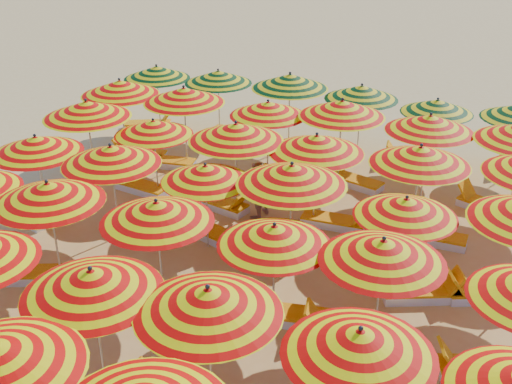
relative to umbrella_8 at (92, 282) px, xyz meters
The scene contains 52 objects.
ground 5.60m from the umbrella_8, 78.34° to the left, with size 120.00×120.00×0.00m, color tan.
umbrella_8 is the anchor object (origin of this frame).
umbrella_9 2.09m from the umbrella_8, ahead, with size 3.02×3.02×2.63m.
umbrella_10 4.57m from the umbrella_8, ahead, with size 2.99×2.99×2.52m.
umbrella_13 3.83m from the umbrella_8, 136.12° to the left, with size 2.78×2.78×2.60m.
umbrella_14 2.73m from the umbrella_8, 93.69° to the left, with size 2.76×2.76×2.54m.
umbrella_15 3.64m from the umbrella_8, 49.42° to the left, with size 2.39×2.39×2.43m.
umbrella_16 5.24m from the umbrella_8, 31.14° to the left, with size 3.05×3.05×2.55m.
umbrella_18 6.99m from the umbrella_8, 133.81° to the left, with size 2.69×2.69×2.53m.
umbrella_19 5.52m from the umbrella_8, 117.37° to the left, with size 2.56×2.56×2.62m.
umbrella_20 5.20m from the umbrella_8, 91.62° to the left, with size 2.75×2.75×2.33m.
umbrella_21 5.47m from the umbrella_8, 68.18° to the left, with size 3.31×3.31×2.72m.
umbrella_22 6.74m from the umbrella_8, 46.47° to the left, with size 2.26×2.26×2.39m.
umbrella_24 8.94m from the umbrella_8, 123.01° to the left, with size 3.27×3.27×2.72m.
umbrella_25 7.97m from the umbrella_8, 110.00° to the left, with size 2.96×2.96×2.38m.
umbrella_26 7.19m from the umbrella_8, 90.96° to the left, with size 3.04×3.04×2.71m.
umbrella_27 7.55m from the umbrella_8, 74.19° to the left, with size 2.52×2.52×2.63m.
umbrella_28 8.68m from the umbrella_8, 57.58° to the left, with size 2.75×2.75×2.65m.
umbrella_30 11.01m from the umbrella_8, 117.51° to the left, with size 2.63×2.63×2.69m.
umbrella_31 10.08m from the umbrella_8, 106.07° to the left, with size 2.63×2.63×2.70m.
umbrella_32 9.87m from the umbrella_8, 90.61° to the left, with size 2.36×2.36×2.48m.
umbrella_33 10.25m from the umbrella_8, 78.11° to the left, with size 3.12×3.12×2.71m.
umbrella_34 10.86m from the umbrella_8, 64.66° to the left, with size 2.53×2.53×2.62m.
umbrella_36 13.31m from the umbrella_8, 112.45° to the left, with size 2.55×2.55×2.50m.
umbrella_37 12.81m from the umbrella_8, 102.62° to the left, with size 2.50×2.50×2.50m.
umbrella_38 12.18m from the umbrella_8, 90.50° to the left, with size 3.40×3.40×2.72m.
umbrella_39 12.49m from the umbrella_8, 79.54° to the left, with size 2.94×2.94×2.53m.
umbrella_40 12.95m from the umbrella_8, 68.83° to the left, with size 2.44×2.44×2.37m.
lounger_8 4.70m from the umbrella_8, 143.33° to the left, with size 1.83×1.16×0.69m.
lounger_9 4.65m from the umbrella_8, 46.00° to the left, with size 1.80×0.81×0.69m.
lounger_10 5.25m from the umbrella_8, 35.73° to the left, with size 1.79×0.80×0.69m.
lounger_11 7.34m from the umbrella_8, 21.41° to the left, with size 1.83×1.07×0.69m.
lounger_12 7.53m from the umbrella_8, 137.68° to the left, with size 1.83×1.12×0.69m.
lounger_13 5.85m from the umbrella_8, 110.85° to the left, with size 1.79×0.78×0.69m.
lounger_14 5.79m from the umbrella_8, 85.22° to the left, with size 1.82×1.18×0.69m.
lounger_15 5.89m from the umbrella_8, 73.78° to the left, with size 1.81×0.92×0.69m.
lounger_16 7.36m from the umbrella_8, 41.95° to the left, with size 1.82×1.18×0.69m.
lounger_17 8.57m from the umbrella_8, 38.35° to the left, with size 1.82×1.17×0.69m.
lounger_18 8.48m from the umbrella_8, 113.91° to the left, with size 1.81×0.91×0.69m.
lounger_19 7.57m from the umbrella_8, 94.93° to the left, with size 1.83×1.04×0.69m.
lounger_20 8.06m from the umbrella_8, 70.00° to the left, with size 1.74×0.59×0.69m.
lounger_21 9.19m from the umbrella_8, 54.79° to the left, with size 1.77×0.69×0.69m.
lounger_22 10.99m from the umbrella_8, 115.18° to the left, with size 1.77×0.72×0.69m.
lounger_23 10.25m from the umbrella_8, 109.76° to the left, with size 1.78×0.73×0.69m.
lounger_24 9.90m from the umbrella_8, 87.09° to the left, with size 1.83×1.04×0.69m.
lounger_25 10.55m from the umbrella_8, 75.33° to the left, with size 1.83×1.12×0.69m.
lounger_26 11.76m from the umbrella_8, 55.87° to the left, with size 1.82×1.24×0.69m.
lounger_27 13.73m from the umbrella_8, 114.34° to the left, with size 1.82×1.21×0.69m.
lounger_28 13.01m from the umbrella_8, 99.87° to the left, with size 1.78×0.76×0.69m.
lounger_29 12.18m from the umbrella_8, 93.36° to the left, with size 1.79×0.79×0.69m.
lounger_30 12.99m from the umbrella_8, 71.46° to the left, with size 1.77×0.71×0.69m.
beachgoer_b 7.34m from the umbrella_8, 86.28° to the left, with size 0.77×0.60×1.59m, color tan.
Camera 1 is at (4.57, -12.64, 8.44)m, focal length 45.00 mm.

